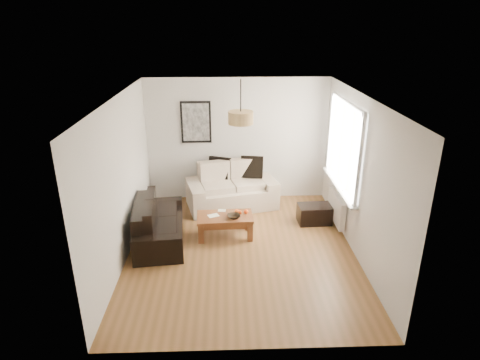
{
  "coord_description": "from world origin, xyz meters",
  "views": [
    {
      "loc": [
        -0.23,
        -6.0,
        3.69
      ],
      "look_at": [
        0.0,
        0.6,
        1.05
      ],
      "focal_mm": 30.38,
      "sensor_mm": 36.0,
      "label": 1
    }
  ],
  "objects_px": {
    "coffee_table": "(225,226)",
    "ottoman": "(314,214)",
    "loveseat_cream": "(232,186)",
    "sofa_leather": "(159,222)"
  },
  "relations": [
    {
      "from": "sofa_leather",
      "to": "coffee_table",
      "type": "xyz_separation_m",
      "value": [
        1.16,
        0.12,
        -0.16
      ]
    },
    {
      "from": "coffee_table",
      "to": "ottoman",
      "type": "bearing_deg",
      "value": 15.08
    },
    {
      "from": "coffee_table",
      "to": "ottoman",
      "type": "relative_size",
      "value": 1.58
    },
    {
      "from": "sofa_leather",
      "to": "ottoman",
      "type": "bearing_deg",
      "value": -84.51
    },
    {
      "from": "loveseat_cream",
      "to": "coffee_table",
      "type": "bearing_deg",
      "value": -110.16
    },
    {
      "from": "sofa_leather",
      "to": "coffee_table",
      "type": "height_order",
      "value": "sofa_leather"
    },
    {
      "from": "sofa_leather",
      "to": "ottoman",
      "type": "height_order",
      "value": "sofa_leather"
    },
    {
      "from": "loveseat_cream",
      "to": "ottoman",
      "type": "distance_m",
      "value": 1.8
    },
    {
      "from": "ottoman",
      "to": "loveseat_cream",
      "type": "bearing_deg",
      "value": 152.75
    },
    {
      "from": "loveseat_cream",
      "to": "ottoman",
      "type": "relative_size",
      "value": 2.86
    }
  ]
}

